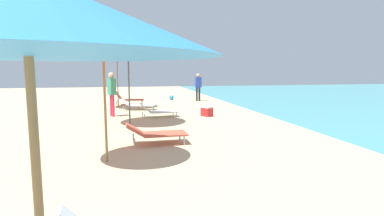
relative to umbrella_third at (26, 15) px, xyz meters
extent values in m
cone|color=#338CD8|center=(0.00, 0.00, 0.00)|extent=(2.00, 2.00, 0.42)
cylinder|color=olive|center=(0.03, 4.52, -1.05)|extent=(0.05, 0.05, 2.19)
cone|color=#E54C38|center=(0.03, 4.52, 0.23)|extent=(1.95, 1.95, 0.36)
sphere|color=olive|center=(0.03, 4.52, 0.44)|extent=(0.06, 0.06, 0.06)
cube|color=#D8593F|center=(1.36, 5.80, -1.89)|extent=(1.11, 0.69, 0.04)
cube|color=#D8593F|center=(0.61, 5.78, -1.75)|extent=(0.44, 0.66, 0.28)
cylinder|color=#B2B2B7|center=(1.80, 6.09, -2.03)|extent=(0.04, 0.04, 0.23)
cylinder|color=#B2B2B7|center=(1.81, 5.54, -2.03)|extent=(0.04, 0.04, 0.23)
cylinder|color=#B2B2B7|center=(0.58, 6.05, -2.03)|extent=(0.04, 0.04, 0.23)
cylinder|color=#B2B2B7|center=(0.60, 5.50, -2.03)|extent=(0.04, 0.04, 0.23)
cylinder|color=#4C4C51|center=(0.50, 8.86, -1.02)|extent=(0.05, 0.05, 2.25)
cone|color=#E54C38|center=(0.50, 8.86, 0.32)|extent=(2.34, 2.34, 0.42)
sphere|color=#4C4C51|center=(0.50, 8.86, 0.55)|extent=(0.06, 0.06, 0.06)
cube|color=white|center=(1.82, 10.14, -1.93)|extent=(1.19, 0.74, 0.04)
cube|color=white|center=(1.09, 10.05, -1.75)|extent=(0.45, 0.65, 0.36)
cylinder|color=#B2B2B7|center=(2.24, 10.45, -2.05)|extent=(0.04, 0.04, 0.19)
cylinder|color=#B2B2B7|center=(2.31, 9.95, -2.05)|extent=(0.04, 0.04, 0.19)
cylinder|color=#B2B2B7|center=(1.00, 10.30, -2.05)|extent=(0.04, 0.04, 0.19)
cylinder|color=#B2B2B7|center=(1.06, 9.79, -2.05)|extent=(0.04, 0.04, 0.19)
cylinder|color=olive|center=(-0.03, 13.53, -0.94)|extent=(0.05, 0.05, 2.40)
cone|color=#E54C38|center=(-0.03, 13.53, 0.51)|extent=(2.16, 2.16, 0.51)
sphere|color=olive|center=(-0.03, 13.53, 0.79)|extent=(0.06, 0.06, 0.06)
cube|color=#D8593F|center=(0.68, 14.63, -1.88)|extent=(1.21, 0.74, 0.04)
cube|color=#D8593F|center=(-0.04, 14.69, -1.66)|extent=(0.37, 0.68, 0.43)
cylinder|color=#B2B2B7|center=(1.18, 14.87, -2.02)|extent=(0.04, 0.04, 0.24)
cylinder|color=#B2B2B7|center=(1.14, 14.32, -2.02)|extent=(0.04, 0.04, 0.24)
cylinder|color=#B2B2B7|center=(-0.12, 14.97, -2.02)|extent=(0.04, 0.04, 0.24)
cylinder|color=#B2B2B7|center=(-0.16, 14.42, -2.02)|extent=(0.04, 0.04, 0.24)
cube|color=white|center=(1.09, 12.42, -1.92)|extent=(1.26, 0.85, 0.04)
cube|color=white|center=(0.32, 12.60, -1.78)|extent=(0.57, 0.69, 0.29)
cylinder|color=#B2B2B7|center=(1.61, 12.55, -2.04)|extent=(0.04, 0.04, 0.20)
cylinder|color=#B2B2B7|center=(1.49, 12.07, -2.04)|extent=(0.04, 0.04, 0.20)
cylinder|color=#B2B2B7|center=(0.35, 12.85, -2.04)|extent=(0.04, 0.04, 0.20)
cylinder|color=#B2B2B7|center=(0.23, 12.37, -2.04)|extent=(0.04, 0.04, 0.20)
cylinder|color=#262628|center=(4.42, 15.75, -1.74)|extent=(0.11, 0.11, 0.81)
cylinder|color=#262628|center=(4.58, 15.78, -1.74)|extent=(0.11, 0.11, 0.81)
cube|color=#334CB2|center=(4.50, 15.77, -1.04)|extent=(0.40, 0.29, 0.60)
sphere|color=#D8A87F|center=(4.50, 15.77, -0.63)|extent=(0.22, 0.22, 0.22)
cylinder|color=#D8334C|center=(-0.13, 10.62, -1.71)|extent=(0.11, 0.11, 0.87)
cylinder|color=#D8334C|center=(-0.21, 10.77, -1.71)|extent=(0.11, 0.11, 0.87)
cube|color=#3F9972|center=(-0.17, 10.70, -0.95)|extent=(0.36, 0.42, 0.65)
sphere|color=#D8A87F|center=(-0.17, 10.70, -0.51)|extent=(0.23, 0.23, 0.23)
sphere|color=#338CD8|center=(3.06, 16.82, -2.00)|extent=(0.29, 0.29, 0.29)
cube|color=red|center=(3.54, 9.98, -1.97)|extent=(0.48, 0.52, 0.34)
cube|color=white|center=(3.54, 9.98, -1.78)|extent=(0.48, 0.53, 0.06)
camera|label=1|loc=(0.50, -1.73, -0.27)|focal=28.47mm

